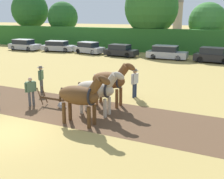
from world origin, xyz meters
The scene contains 20 objects.
ground_plane centered at (0.00, 0.00, 0.00)m, with size 240.00×240.00×0.00m, color #A88E4C.
plowed_furrow_strip centered at (-1.18, 3.80, 0.00)m, with size 23.82×4.32×0.01m, color brown.
hedgerow centered at (0.00, 27.84, 1.55)m, with size 61.62×1.23×3.09m, color #286023.
tree_far_left centered at (-23.94, 30.81, 5.54)m, with size 6.10×6.10×8.60m.
tree_left centered at (-17.36, 30.68, 4.45)m, with size 4.82×4.82×6.87m.
tree_center_left centered at (-2.45, 29.68, 5.76)m, with size 7.26×7.26×9.40m.
tree_center centered at (4.80, 31.09, 4.00)m, with size 4.88×4.88×6.46m.
draft_horse_lead_left centered at (2.47, 2.15, 1.40)m, with size 2.81×0.97×2.51m.
draft_horse_lead_right centered at (2.52, 3.70, 1.32)m, with size 2.82×0.93×2.40m.
draft_horse_trail_left centered at (2.55, 5.24, 1.46)m, with size 2.70×1.01×2.57m.
plow centered at (-0.18, 3.77, 0.32)m, with size 1.76×0.47×1.13m.
farmer_at_plow centered at (-1.46, 3.41, 0.94)m, with size 0.43×0.57×1.62m.
farmer_beside_team centered at (3.25, 7.30, 1.06)m, with size 0.45×0.67×1.79m.
farmer_onlooker_right centered at (-2.75, 5.98, 1.02)m, with size 0.43×0.64×1.73m.
parked_car_far_left centered at (-18.72, 22.80, 0.73)m, with size 4.49×1.91×1.52m.
parked_car_left centered at (-13.57, 23.57, 0.70)m, with size 4.68×2.39×1.43m.
parked_car_center_left centered at (-8.73, 23.45, 0.71)m, with size 4.11×2.47×1.48m.
parked_car_center centered at (-4.12, 22.98, 0.68)m, with size 4.13×2.11×1.41m.
parked_car_center_right centered at (1.48, 22.98, 0.73)m, with size 4.49×1.77×1.54m.
parked_car_right centered at (6.53, 22.73, 0.76)m, with size 4.10×2.13×1.58m.
Camera 1 is at (8.76, -8.44, 5.00)m, focal length 45.00 mm.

